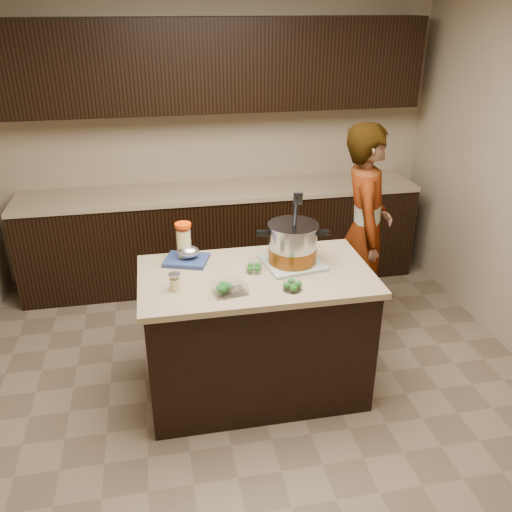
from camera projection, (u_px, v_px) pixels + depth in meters
The scene contains 13 objects.
ground_plane at pixel (256, 388), 3.77m from camera, with size 4.00×4.00×0.00m, color brown.
room_shell at pixel (256, 144), 3.04m from camera, with size 4.04×4.04×2.72m.
back_cabinets at pixel (220, 183), 4.91m from camera, with size 3.60×0.63×2.33m.
island at pixel (256, 333), 3.58m from camera, with size 1.46×0.81×0.90m.
dish_towel at pixel (292, 262), 3.50m from camera, with size 0.36×0.36×0.02m, color #4E7454.
stock_pot at pixel (293, 246), 3.45m from camera, with size 0.46×0.38×0.47m.
lemonade_pitcher at pixel (184, 243), 3.51m from camera, with size 0.11×0.11×0.25m.
mason_jar at pixel (175, 282), 3.17m from camera, with size 0.08×0.08×0.11m.
broccoli_tub_left at pixel (254, 269), 3.40m from camera, with size 0.12×0.12×0.05m.
broccoli_tub_right at pixel (292, 286), 3.18m from camera, with size 0.15×0.15×0.05m.
broccoli_tub_rect at pixel (230, 288), 3.15m from camera, with size 0.21×0.17×0.07m.
blue_tray at pixel (187, 257), 3.52m from camera, with size 0.33×0.29×0.10m.
person at pixel (364, 231), 4.17m from camera, with size 0.61×0.40×1.67m, color gray.
Camera 1 is at (-0.57, -2.96, 2.45)m, focal length 38.00 mm.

